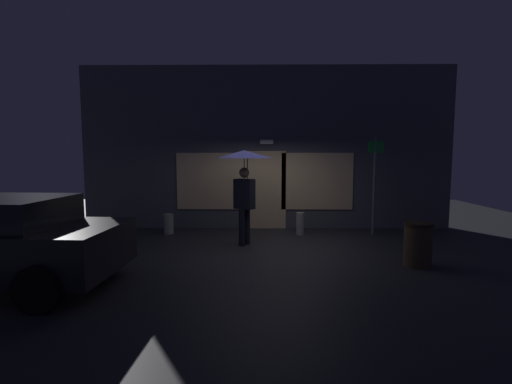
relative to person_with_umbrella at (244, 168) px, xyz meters
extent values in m
plane|color=#26262B|center=(0.54, -0.24, -1.78)|extent=(18.00, 18.00, 0.00)
cube|color=#4C4C56|center=(0.54, 2.11, 0.50)|extent=(10.40, 0.30, 4.56)
cube|color=#F9D199|center=(0.54, 1.94, -0.68)|extent=(1.10, 0.04, 2.20)
cube|color=#F9D199|center=(-1.00, 1.94, -0.43)|extent=(2.01, 0.04, 1.60)
cube|color=#F9D199|center=(1.97, 1.94, -0.43)|extent=(2.01, 0.04, 1.60)
cube|color=white|center=(0.54, 1.86, 0.67)|extent=(0.36, 0.16, 0.12)
cylinder|color=black|center=(-0.05, -0.08, -1.35)|extent=(0.15, 0.15, 0.85)
cylinder|color=black|center=(0.05, 0.08, -1.35)|extent=(0.15, 0.15, 0.85)
cube|color=black|center=(0.00, 0.00, -0.59)|extent=(0.52, 0.45, 0.69)
cube|color=silver|center=(0.07, -0.11, -0.59)|extent=(0.13, 0.09, 0.55)
cube|color=navy|center=(0.07, -0.11, -0.61)|extent=(0.06, 0.05, 0.44)
sphere|color=tan|center=(0.00, 0.00, -0.09)|extent=(0.24, 0.24, 0.24)
cylinder|color=slate|center=(0.00, 0.00, -0.07)|extent=(0.02, 0.02, 0.97)
cone|color=#14144C|center=(0.00, 0.00, 0.32)|extent=(1.30, 1.30, 0.18)
cylinder|color=black|center=(-2.47, -1.95, -1.46)|extent=(0.65, 0.25, 0.64)
cylinder|color=black|center=(-2.55, -3.70, -1.46)|extent=(0.65, 0.25, 0.64)
cylinder|color=#595B60|center=(3.32, 1.13, -0.51)|extent=(0.07, 0.07, 2.55)
cube|color=#198C33|center=(3.32, 1.11, 0.52)|extent=(0.40, 0.02, 0.30)
cylinder|color=#9E998E|center=(1.42, 1.12, -1.49)|extent=(0.22, 0.22, 0.59)
cylinder|color=#9E998E|center=(-2.07, 1.17, -1.51)|extent=(0.25, 0.25, 0.53)
cylinder|color=#473823|center=(3.33, -1.58, -1.39)|extent=(0.50, 0.50, 0.77)
cylinder|color=black|center=(3.33, -1.58, -0.98)|extent=(0.53, 0.53, 0.06)
camera|label=1|loc=(0.38, -8.28, 0.29)|focal=25.44mm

